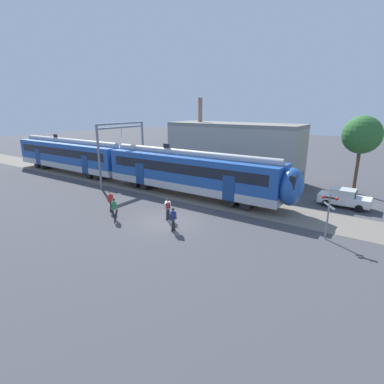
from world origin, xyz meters
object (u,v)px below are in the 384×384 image
pedestrian_green (114,208)px  pedestrian_white (168,207)px  pedestrian_red (111,200)px  parked_car_white (344,198)px  pedestrian_navy (173,218)px  crossing_signal (329,209)px  commuter_train (125,163)px

pedestrian_green → pedestrian_white: bearing=34.3°
pedestrian_red → parked_car_white: 19.41m
pedestrian_navy → crossing_signal: (8.83, 4.46, 1.05)m
pedestrian_green → pedestrian_white: 3.98m
pedestrian_green → crossing_signal: size_ratio=0.56×
pedestrian_red → pedestrian_green: 2.06m
pedestrian_green → parked_car_white: (13.66, 13.00, -0.18)m
pedestrian_green → parked_car_white: bearing=43.6°
pedestrian_green → crossing_signal: (13.74, 5.26, 1.05)m
commuter_train → crossing_signal: commuter_train is taller
pedestrian_red → pedestrian_navy: size_ratio=1.00×
pedestrian_white → crossing_signal: (10.45, 3.02, 1.02)m
pedestrian_green → pedestrian_navy: 4.97m
pedestrian_red → crossing_signal: size_ratio=0.56×
pedestrian_white → parked_car_white: bearing=46.1°
pedestrian_green → crossing_signal: bearing=21.0°
pedestrian_white → parked_car_white: (10.36, 10.75, -0.21)m
pedestrian_green → pedestrian_white: (3.29, 2.24, 0.03)m
commuter_train → pedestrian_navy: bearing=-31.6°
pedestrian_red → pedestrian_navy: same height
pedestrian_navy → crossing_signal: bearing=26.8°
pedestrian_white → pedestrian_green: bearing=-145.7°
pedestrian_red → parked_car_white: (15.36, 11.85, -0.18)m
pedestrian_navy → parked_car_white: pedestrian_navy is taller
pedestrian_green → pedestrian_navy: (4.91, 0.80, 0.00)m
crossing_signal → pedestrian_green: bearing=-159.0°
parked_car_white → commuter_train: bearing=-168.1°
parked_car_white → crossing_signal: crossing_signal is taller
commuter_train → pedestrian_green: bearing=-48.1°
pedestrian_white → pedestrian_navy: bearing=-41.8°
pedestrian_red → pedestrian_green: bearing=-33.8°
commuter_train → pedestrian_navy: size_ratio=22.83×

